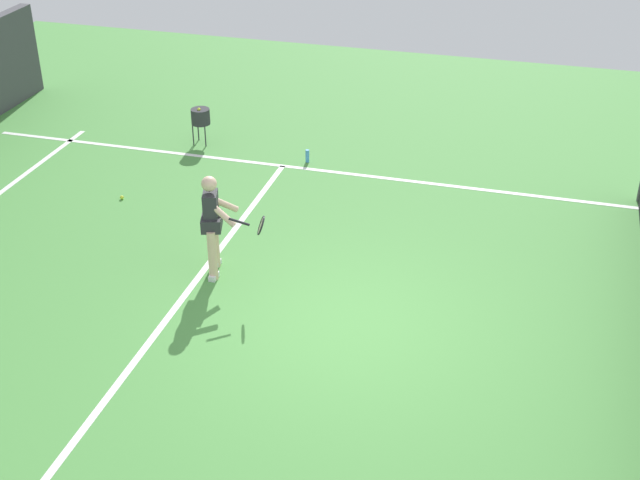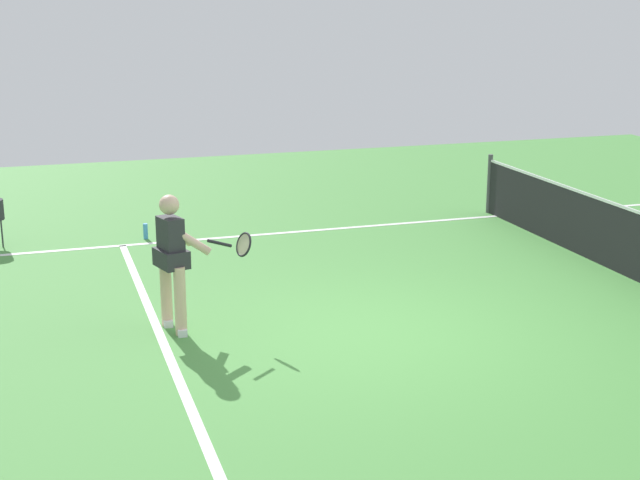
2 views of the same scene
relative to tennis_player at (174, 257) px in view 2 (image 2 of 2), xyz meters
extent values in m
plane|color=#4C9342|center=(0.76, 2.10, -0.85)|extent=(23.86, 23.86, 0.00)
cube|color=white|center=(0.76, -0.21, -0.84)|extent=(9.14, 0.10, 0.01)
cube|color=white|center=(-3.81, 2.10, -0.84)|extent=(0.10, 16.35, 0.01)
cylinder|color=#4C4C51|center=(-4.11, 6.04, -0.34)|extent=(0.08, 0.08, 1.01)
cylinder|color=beige|center=(-0.17, -0.08, -0.46)|extent=(0.13, 0.13, 0.78)
cylinder|color=beige|center=(0.17, 0.02, -0.46)|extent=(0.13, 0.13, 0.78)
cube|color=white|center=(-0.17, -0.08, -0.81)|extent=(0.20, 0.10, 0.08)
cube|color=white|center=(0.17, 0.02, -0.81)|extent=(0.20, 0.10, 0.08)
cube|color=#2D2D33|center=(0.00, -0.03, 0.19)|extent=(0.36, 0.28, 0.52)
cube|color=#2D2D33|center=(0.00, -0.03, -0.01)|extent=(0.46, 0.38, 0.20)
sphere|color=beige|center=(0.00, -0.03, 0.59)|extent=(0.22, 0.22, 0.22)
cylinder|color=beige|center=(-0.19, 0.07, 0.21)|extent=(0.38, 0.42, 0.37)
cylinder|color=beige|center=(0.10, 0.16, 0.21)|extent=(0.16, 0.49, 0.37)
cylinder|color=black|center=(0.21, 0.47, 0.17)|extent=(0.12, 0.29, 0.14)
torus|color=black|center=(0.12, 0.76, 0.11)|extent=(0.31, 0.20, 0.28)
cylinder|color=beige|center=(0.12, 0.76, 0.11)|extent=(0.26, 0.15, 0.23)
cylinder|color=#333338|center=(-4.28, -1.91, -0.65)|extent=(0.02, 0.02, 0.40)
cylinder|color=#4C9EE5|center=(-4.11, 0.17, -0.73)|extent=(0.07, 0.07, 0.24)
camera|label=1|loc=(10.15, 4.42, 5.92)|focal=49.30mm
camera|label=2|loc=(9.74, -1.42, 2.79)|focal=51.65mm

